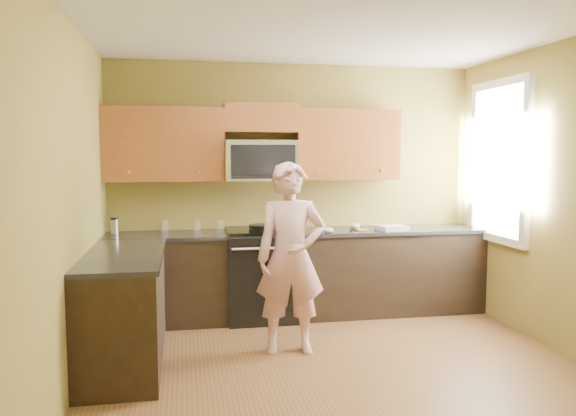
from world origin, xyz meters
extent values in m
plane|color=brown|center=(0.00, 0.00, 0.00)|extent=(4.00, 4.00, 0.00)
plane|color=white|center=(0.00, 0.00, 2.70)|extent=(4.00, 4.00, 0.00)
plane|color=olive|center=(0.00, 2.00, 1.35)|extent=(4.00, 0.00, 4.00)
plane|color=olive|center=(0.00, -2.00, 1.35)|extent=(4.00, 0.00, 4.00)
plane|color=olive|center=(-2.00, 0.00, 1.35)|extent=(0.00, 4.00, 4.00)
cube|color=black|center=(0.00, 1.70, 0.44)|extent=(4.00, 0.60, 0.88)
cube|color=black|center=(-1.70, 0.60, 0.44)|extent=(0.60, 1.60, 0.88)
cube|color=black|center=(0.00, 1.69, 0.90)|extent=(4.00, 0.62, 0.04)
cube|color=black|center=(-1.69, 0.60, 0.90)|extent=(0.62, 1.60, 0.04)
cube|color=brown|center=(-0.40, 1.83, 2.10)|extent=(0.76, 0.33, 0.30)
imported|color=#D66B73|center=(-0.30, 0.63, 0.83)|extent=(0.63, 0.44, 1.66)
cube|color=#B27F47|center=(0.65, 1.59, 0.93)|extent=(0.13, 0.13, 0.01)
ellipsoid|color=silver|center=(0.25, 1.45, 0.95)|extent=(0.12, 0.13, 0.06)
ellipsoid|color=silver|center=(0.61, 1.72, 0.95)|extent=(0.14, 0.15, 0.07)
cube|color=silver|center=(0.97, 1.55, 0.95)|extent=(0.34, 0.29, 0.05)
cylinder|color=silver|center=(-1.40, 1.86, 0.98)|extent=(0.08, 0.08, 0.12)
cylinder|color=silver|center=(-0.83, 1.73, 0.98)|extent=(0.08, 0.08, 0.12)
cylinder|color=silver|center=(-1.07, 1.85, 0.98)|extent=(0.08, 0.08, 0.12)
camera|label=1|loc=(-1.21, -4.16, 1.72)|focal=35.56mm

